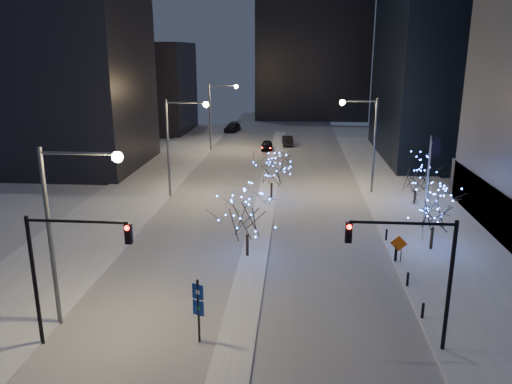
# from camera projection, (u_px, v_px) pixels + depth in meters

# --- Properties ---
(ground) EXTENTS (160.00, 160.00, 0.00)m
(ground) POSITION_uv_depth(u_px,v_px,m) (234.00, 353.00, 25.12)
(ground) COLOR silver
(ground) RESTS_ON ground
(road) EXTENTS (20.00, 130.00, 0.02)m
(road) POSITION_uv_depth(u_px,v_px,m) (271.00, 180.00, 58.66)
(road) COLOR #B5BAC5
(road) RESTS_ON ground
(median) EXTENTS (2.00, 80.00, 0.15)m
(median) POSITION_uv_depth(u_px,v_px,m) (268.00, 191.00, 53.85)
(median) COLOR white
(median) RESTS_ON ground
(east_sidewalk) EXTENTS (10.00, 90.00, 0.15)m
(east_sidewalk) POSITION_uv_depth(u_px,v_px,m) (434.00, 226.00, 43.10)
(east_sidewalk) COLOR white
(east_sidewalk) RESTS_ON ground
(west_sidewalk) EXTENTS (8.00, 90.00, 0.15)m
(west_sidewalk) POSITION_uv_depth(u_px,v_px,m) (108.00, 217.00, 45.35)
(west_sidewalk) COLOR white
(west_sidewalk) RESTS_ON ground
(filler_west_near) EXTENTS (22.00, 18.00, 24.00)m
(filler_west_near) POSITION_uv_depth(u_px,v_px,m) (50.00, 72.00, 62.34)
(filler_west_near) COLOR black
(filler_west_near) RESTS_ON ground
(filler_west_far) EXTENTS (18.00, 16.00, 16.00)m
(filler_west_far) POSITION_uv_depth(u_px,v_px,m) (140.00, 88.00, 92.04)
(filler_west_far) COLOR black
(filler_west_far) RESTS_ON ground
(horizon_block) EXTENTS (24.00, 14.00, 42.00)m
(horizon_block) POSITION_uv_depth(u_px,v_px,m) (313.00, 20.00, 107.08)
(horizon_block) COLOR black
(horizon_block) RESTS_ON ground
(street_lamp_w_near) EXTENTS (4.40, 0.56, 10.00)m
(street_lamp_w_near) POSITION_uv_depth(u_px,v_px,m) (67.00, 213.00, 25.94)
(street_lamp_w_near) COLOR #595E66
(street_lamp_w_near) RESTS_ON ground
(street_lamp_w_mid) EXTENTS (4.40, 0.56, 10.00)m
(street_lamp_w_mid) POSITION_uv_depth(u_px,v_px,m) (178.00, 135.00, 49.91)
(street_lamp_w_mid) COLOR #595E66
(street_lamp_w_mid) RESTS_ON ground
(street_lamp_w_far) EXTENTS (4.40, 0.56, 10.00)m
(street_lamp_w_far) POSITION_uv_depth(u_px,v_px,m) (217.00, 107.00, 73.87)
(street_lamp_w_far) COLOR #595E66
(street_lamp_w_far) RESTS_ON ground
(street_lamp_east) EXTENTS (3.90, 0.56, 10.00)m
(street_lamp_east) POSITION_uv_depth(u_px,v_px,m) (366.00, 133.00, 51.32)
(street_lamp_east) COLOR #595E66
(street_lamp_east) RESTS_ON ground
(traffic_signal_west) EXTENTS (5.26, 0.43, 7.00)m
(traffic_signal_west) POSITION_uv_depth(u_px,v_px,m) (62.00, 260.00, 24.46)
(traffic_signal_west) COLOR black
(traffic_signal_west) RESTS_ON ground
(traffic_signal_east) EXTENTS (5.26, 0.43, 7.00)m
(traffic_signal_east) POSITION_uv_depth(u_px,v_px,m) (419.00, 264.00, 24.07)
(traffic_signal_east) COLOR black
(traffic_signal_east) RESTS_ON ground
(flagpoles) EXTENTS (1.35, 2.60, 8.00)m
(flagpoles) POSITION_uv_depth(u_px,v_px,m) (428.00, 180.00, 39.30)
(flagpoles) COLOR silver
(flagpoles) RESTS_ON east_sidewalk
(bollards) EXTENTS (0.16, 12.16, 0.90)m
(bollards) POSITION_uv_depth(u_px,v_px,m) (401.00, 266.00, 33.75)
(bollards) COLOR black
(bollards) RESTS_ON east_sidewalk
(car_near) EXTENTS (1.89, 4.33, 1.45)m
(car_near) POSITION_uv_depth(u_px,v_px,m) (267.00, 145.00, 75.84)
(car_near) COLOR black
(car_near) RESTS_ON ground
(car_mid) EXTENTS (2.02, 4.83, 1.55)m
(car_mid) POSITION_uv_depth(u_px,v_px,m) (287.00, 140.00, 79.69)
(car_mid) COLOR black
(car_mid) RESTS_ON ground
(car_far) EXTENTS (2.90, 5.66, 1.57)m
(car_far) POSITION_uv_depth(u_px,v_px,m) (233.00, 127.00, 93.27)
(car_far) COLOR black
(car_far) RESTS_ON ground
(holiday_tree_median_near) EXTENTS (5.46, 5.46, 5.36)m
(holiday_tree_median_near) POSITION_uv_depth(u_px,v_px,m) (247.00, 212.00, 35.75)
(holiday_tree_median_near) COLOR black
(holiday_tree_median_near) RESTS_ON median
(holiday_tree_median_far) EXTENTS (4.88, 4.88, 4.82)m
(holiday_tree_median_far) POSITION_uv_depth(u_px,v_px,m) (272.00, 169.00, 50.26)
(holiday_tree_median_far) COLOR black
(holiday_tree_median_far) RESTS_ON median
(holiday_tree_plaza_near) EXTENTS (4.26, 4.26, 4.86)m
(holiday_tree_plaza_near) POSITION_uv_depth(u_px,v_px,m) (435.00, 209.00, 37.01)
(holiday_tree_plaza_near) COLOR black
(holiday_tree_plaza_near) RESTS_ON east_sidewalk
(holiday_tree_plaza_far) EXTENTS (5.31, 5.31, 4.88)m
(holiday_tree_plaza_far) POSITION_uv_depth(u_px,v_px,m) (417.00, 174.00, 48.12)
(holiday_tree_plaza_far) COLOR black
(holiday_tree_plaza_far) RESTS_ON east_sidewalk
(wayfinding_sign) EXTENTS (0.61, 0.33, 3.55)m
(wayfinding_sign) POSITION_uv_depth(u_px,v_px,m) (198.00, 304.00, 25.47)
(wayfinding_sign) COLOR black
(wayfinding_sign) RESTS_ON ground
(construction_sign) EXTENTS (1.18, 0.25, 1.96)m
(construction_sign) POSITION_uv_depth(u_px,v_px,m) (399.00, 246.00, 35.31)
(construction_sign) COLOR black
(construction_sign) RESTS_ON east_sidewalk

